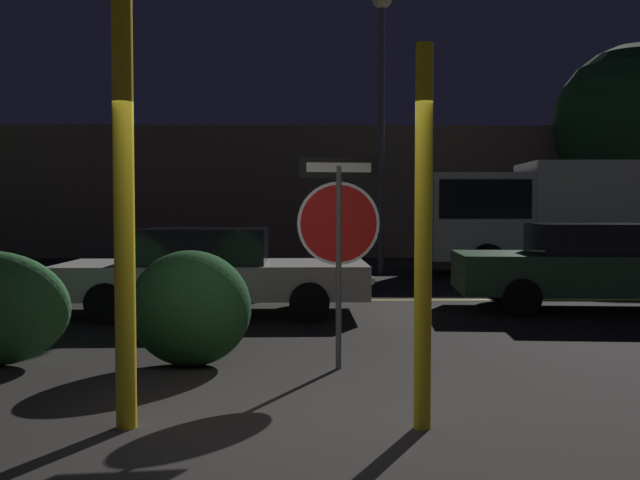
{
  "coord_description": "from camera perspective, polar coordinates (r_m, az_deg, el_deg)",
  "views": [
    {
      "loc": [
        0.27,
        -5.44,
        1.69
      ],
      "look_at": [
        0.42,
        4.0,
        1.27
      ],
      "focal_mm": 40.0,
      "sensor_mm": 36.0,
      "label": 1
    }
  ],
  "objects": [
    {
      "name": "ground_plane",
      "position": [
        5.7,
        -3.7,
        -14.73
      ],
      "size": [
        260.0,
        260.0,
        0.0
      ],
      "primitive_type": "plane",
      "color": "black"
    },
    {
      "name": "road_center_stripe",
      "position": [
        13.15,
        -2.1,
        -4.83
      ],
      "size": [
        40.43,
        0.12,
        0.01
      ],
      "primitive_type": "cube",
      "color": "gold",
      "rests_on": "ground_plane"
    },
    {
      "name": "stop_sign",
      "position": [
        7.45,
        1.5,
        1.38
      ],
      "size": [
        0.87,
        0.11,
        2.23
      ],
      "rotation": [
        0.0,
        0.0,
        0.11
      ],
      "color": "#4C4C51",
      "rests_on": "ground_plane"
    },
    {
      "name": "yellow_pole_left",
      "position": [
        5.63,
        -15.4,
        2.04
      ],
      "size": [
        0.16,
        0.16,
        3.3
      ],
      "primitive_type": "cylinder",
      "color": "yellow",
      "rests_on": "ground_plane"
    },
    {
      "name": "yellow_pole_right",
      "position": [
        5.47,
        8.26,
        0.17
      ],
      "size": [
        0.13,
        0.13,
        2.94
      ],
      "primitive_type": "cylinder",
      "color": "yellow",
      "rests_on": "ground_plane"
    },
    {
      "name": "hedge_bush_2",
      "position": [
        7.78,
        -10.32,
        -5.4
      ],
      "size": [
        1.3,
        0.93,
        1.25
      ],
      "primitive_type": "ellipsoid",
      "color": "#1E4C23",
      "rests_on": "ground_plane"
    },
    {
      "name": "passing_car_2",
      "position": [
        11.57,
        -8.57,
        -2.46
      ],
      "size": [
        4.97,
        2.1,
        1.38
      ],
      "rotation": [
        0.0,
        0.0,
        -1.56
      ],
      "color": "silver",
      "rests_on": "ground_plane"
    },
    {
      "name": "passing_car_3",
      "position": [
        12.76,
        21.3,
        -1.99
      ],
      "size": [
        4.88,
        2.2,
        1.44
      ],
      "rotation": [
        0.0,
        0.0,
        -1.65
      ],
      "color": "#335B38",
      "rests_on": "ground_plane"
    },
    {
      "name": "delivery_truck",
      "position": [
        19.17,
        17.96,
        2.13
      ],
      "size": [
        6.58,
        2.7,
        2.85
      ],
      "rotation": [
        0.0,
        0.0,
        1.54
      ],
      "color": "silver",
      "rests_on": "ground_plane"
    },
    {
      "name": "street_lamp",
      "position": [
        18.67,
        4.96,
        13.22
      ],
      "size": [
        0.55,
        0.55,
        7.3
      ],
      "color": "#4C4C51",
      "rests_on": "ground_plane"
    },
    {
      "name": "tree_0",
      "position": [
        26.35,
        23.95,
        8.33
      ],
      "size": [
        5.43,
        5.43,
        7.17
      ],
      "color": "#422D1E",
      "rests_on": "ground_plane"
    },
    {
      "name": "building_backdrop",
      "position": [
        26.57,
        -5.94,
        3.75
      ],
      "size": [
        29.84,
        4.5,
        4.51
      ],
      "primitive_type": "cube",
      "color": "#6B5B4C",
      "rests_on": "ground_plane"
    }
  ]
}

